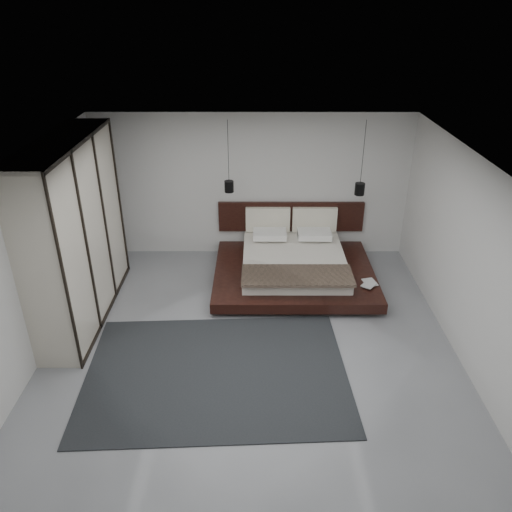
{
  "coord_description": "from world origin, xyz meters",
  "views": [
    {
      "loc": [
        0.09,
        -6.12,
        4.61
      ],
      "look_at": [
        0.08,
        1.2,
        0.82
      ],
      "focal_mm": 35.0,
      "sensor_mm": 36.0,
      "label": 1
    }
  ],
  "objects_px": {
    "lattice_screen": "(91,201)",
    "pendant_left": "(229,186)",
    "wardrobe": "(74,233)",
    "bed": "(294,264)",
    "rug": "(217,372)",
    "pendant_right": "(360,189)"
  },
  "relations": [
    {
      "from": "wardrobe",
      "to": "bed",
      "type": "bearing_deg",
      "value": 17.83
    },
    {
      "from": "bed",
      "to": "rug",
      "type": "bearing_deg",
      "value": -114.93
    },
    {
      "from": "lattice_screen",
      "to": "pendant_right",
      "type": "xyz_separation_m",
      "value": [
        4.88,
        -0.09,
        0.28
      ]
    },
    {
      "from": "lattice_screen",
      "to": "wardrobe",
      "type": "bearing_deg",
      "value": -81.38
    },
    {
      "from": "pendant_right",
      "to": "rug",
      "type": "bearing_deg",
      "value": -127.75
    },
    {
      "from": "bed",
      "to": "pendant_left",
      "type": "height_order",
      "value": "pendant_left"
    },
    {
      "from": "pendant_left",
      "to": "wardrobe",
      "type": "relative_size",
      "value": 0.44
    },
    {
      "from": "rug",
      "to": "wardrobe",
      "type": "bearing_deg",
      "value": 145.66
    },
    {
      "from": "bed",
      "to": "pendant_right",
      "type": "xyz_separation_m",
      "value": [
        1.17,
        0.46,
        1.29
      ]
    },
    {
      "from": "pendant_left",
      "to": "wardrobe",
      "type": "distance_m",
      "value": 2.78
    },
    {
      "from": "wardrobe",
      "to": "pendant_left",
      "type": "bearing_deg",
      "value": 34.41
    },
    {
      "from": "lattice_screen",
      "to": "pendant_left",
      "type": "relative_size",
      "value": 2.03
    },
    {
      "from": "pendant_left",
      "to": "pendant_right",
      "type": "xyz_separation_m",
      "value": [
        2.34,
        0.0,
        -0.05
      ]
    },
    {
      "from": "bed",
      "to": "pendant_right",
      "type": "distance_m",
      "value": 1.8
    },
    {
      "from": "bed",
      "to": "wardrobe",
      "type": "bearing_deg",
      "value": -162.17
    },
    {
      "from": "bed",
      "to": "rug",
      "type": "distance_m",
      "value": 2.92
    },
    {
      "from": "pendant_right",
      "to": "rug",
      "type": "xyz_separation_m",
      "value": [
        -2.4,
        -3.09,
        -1.57
      ]
    },
    {
      "from": "bed",
      "to": "lattice_screen",
      "type": "bearing_deg",
      "value": 171.64
    },
    {
      "from": "wardrobe",
      "to": "rug",
      "type": "distance_m",
      "value": 3.05
    },
    {
      "from": "wardrobe",
      "to": "rug",
      "type": "bearing_deg",
      "value": -34.34
    },
    {
      "from": "lattice_screen",
      "to": "pendant_left",
      "type": "distance_m",
      "value": 2.56
    },
    {
      "from": "pendant_right",
      "to": "wardrobe",
      "type": "height_order",
      "value": "wardrobe"
    }
  ]
}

